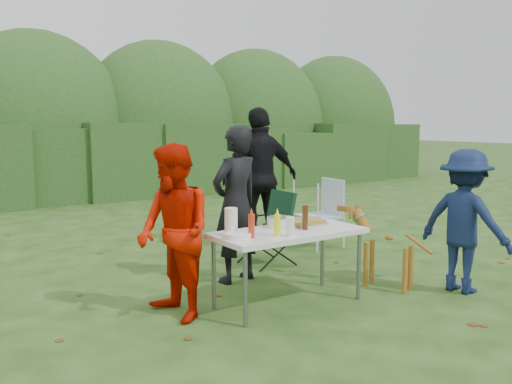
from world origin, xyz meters
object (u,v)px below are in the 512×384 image
person_cook (236,204)px  paper_towel_roll (231,222)px  beer_bottle (305,218)px  camping_chair (267,228)px  folding_table (289,236)px  child (465,221)px  person_black_puffy (260,178)px  lawn_chair (319,213)px  mustard_bottle (277,225)px  person_red_jacket (174,232)px  ketchup_bottle (251,226)px  dog (388,250)px

person_cook → paper_towel_roll: bearing=44.0°
person_cook → beer_bottle: 1.03m
camping_chair → beer_bottle: size_ratio=3.88×
folding_table → person_cook: person_cook is taller
child → person_black_puffy: bearing=3.4°
folding_table → child: child is taller
lawn_chair → beer_bottle: bearing=51.1°
child → mustard_bottle: (-2.04, 0.54, 0.09)m
camping_chair → mustard_bottle: mustard_bottle is taller
mustard_bottle → person_cook: bearing=78.2°
mustard_bottle → beer_bottle: (0.40, 0.09, 0.02)m
person_red_jacket → lawn_chair: bearing=112.1°
person_cook → beer_bottle: size_ratio=7.32×
ketchup_bottle → paper_towel_roll: 0.22m
dog → beer_bottle: size_ratio=3.69×
person_cook → dog: person_cook is taller
person_red_jacket → child: person_red_jacket is taller
person_cook → person_red_jacket: (-1.07, -0.69, -0.08)m
dog → camping_chair: size_ratio=0.95×
mustard_bottle → ketchup_bottle: size_ratio=0.91×
dog → paper_towel_roll: (-1.80, 0.29, 0.45)m
mustard_bottle → folding_table: bearing=31.4°
paper_towel_roll → beer_bottle: bearing=-12.1°
ketchup_bottle → lawn_chair: bearing=37.8°
child → dog: size_ratio=1.70×
dog → paper_towel_roll: size_ratio=3.41×
camping_chair → lawn_chair: size_ratio=0.95×
folding_table → ketchup_bottle: ketchup_bottle is taller
folding_table → camping_chair: 1.52m
folding_table → child: bearing=-21.2°
folding_table → lawn_chair: size_ratio=1.53×
person_red_jacket → mustard_bottle: bearing=59.4°
beer_bottle → paper_towel_roll: bearing=167.9°
person_black_puffy → paper_towel_roll: 2.73m
folding_table → person_red_jacket: person_red_jacket is taller
folding_table → paper_towel_roll: paper_towel_roll is taller
person_black_puffy → child: bearing=107.2°
child → mustard_bottle: child is taller
person_cook → person_red_jacket: size_ratio=1.09×
camping_chair → paper_towel_roll: bearing=44.1°
person_cook → camping_chair: 0.90m
folding_table → paper_towel_roll: 0.63m
dog → camping_chair: (-0.53, 1.53, 0.04)m
folding_table → person_red_jacket: 1.13m
person_red_jacket → ketchup_bottle: (0.60, -0.35, 0.05)m
folding_table → mustard_bottle: 0.33m
camping_chair → beer_bottle: beer_bottle is taller
person_black_puffy → camping_chair: size_ratio=2.14×
lawn_chair → paper_towel_roll: 2.96m
ketchup_bottle → beer_bottle: beer_bottle is taller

